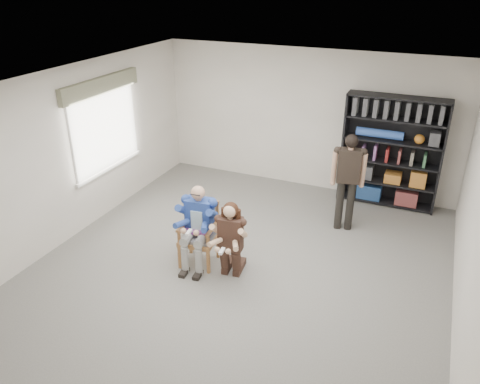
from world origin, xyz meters
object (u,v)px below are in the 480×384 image
at_px(standing_man, 347,183).
at_px(seated_man, 198,226).
at_px(bookshelf, 391,152).
at_px(kneeling_woman, 230,241).
at_px(armchair, 199,235).

bearing_deg(standing_man, seated_man, -144.96).
relative_size(seated_man, bookshelf, 0.62).
distance_m(kneeling_woman, bookshelf, 3.83).
distance_m(kneeling_woman, standing_man, 2.42).
bearing_deg(seated_man, bookshelf, 47.62).
relative_size(kneeling_woman, standing_man, 0.69).
bearing_deg(bookshelf, standing_man, -112.17).
height_order(armchair, kneeling_woman, kneeling_woman).
xyz_separation_m(kneeling_woman, bookshelf, (1.76, 3.37, 0.45)).
bearing_deg(bookshelf, kneeling_woman, -117.56).
height_order(kneeling_woman, bookshelf, bookshelf).
xyz_separation_m(seated_man, kneeling_woman, (0.58, -0.12, -0.06)).
bearing_deg(seated_man, armchair, 0.00).
height_order(seated_man, standing_man, standing_man).
distance_m(bookshelf, standing_man, 1.42).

